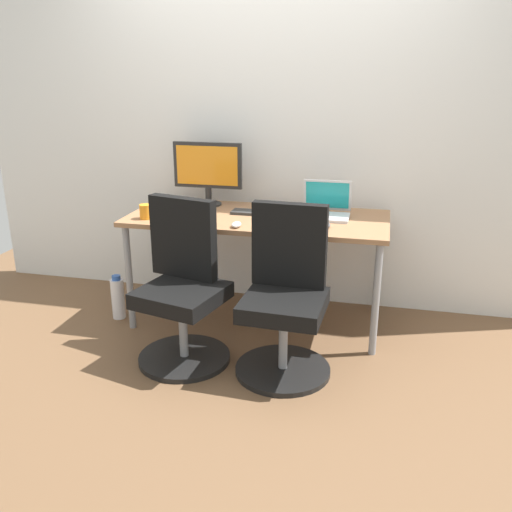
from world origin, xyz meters
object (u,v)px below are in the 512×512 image
object	(u,v)px
open_laptop	(326,208)
coffee_mug	(146,212)
water_bottle_on_floor	(118,298)
office_chair_left	(183,290)
desktop_monitor	(208,169)
office_chair_right	(285,299)

from	to	relation	value
open_laptop	coffee_mug	distance (m)	1.15
open_laptop	water_bottle_on_floor	bearing A→B (deg)	-167.91
open_laptop	office_chair_left	bearing A→B (deg)	-137.30
water_bottle_on_floor	desktop_monitor	bearing A→B (deg)	37.47
water_bottle_on_floor	office_chair_left	bearing A→B (deg)	-31.58
open_laptop	coffee_mug	xyz separation A→B (m)	(-1.10, -0.33, -0.01)
desktop_monitor	water_bottle_on_floor	bearing A→B (deg)	-142.53
desktop_monitor	coffee_mug	world-z (taller)	desktop_monitor
office_chair_right	water_bottle_on_floor	bearing A→B (deg)	162.66
office_chair_left	water_bottle_on_floor	world-z (taller)	office_chair_left
water_bottle_on_floor	coffee_mug	bearing A→B (deg)	-7.36
coffee_mug	water_bottle_on_floor	bearing A→B (deg)	172.64
office_chair_left	desktop_monitor	distance (m)	0.98
office_chair_right	desktop_monitor	xyz separation A→B (m)	(-0.70, 0.80, 0.56)
desktop_monitor	open_laptop	world-z (taller)	desktop_monitor
office_chair_right	open_laptop	world-z (taller)	open_laptop
water_bottle_on_floor	open_laptop	distance (m)	1.54
water_bottle_on_floor	desktop_monitor	world-z (taller)	desktop_monitor
office_chair_right	open_laptop	bearing A→B (deg)	78.99
office_chair_left	coffee_mug	world-z (taller)	office_chair_left
open_laptop	desktop_monitor	bearing A→B (deg)	171.82
water_bottle_on_floor	coffee_mug	world-z (taller)	coffee_mug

